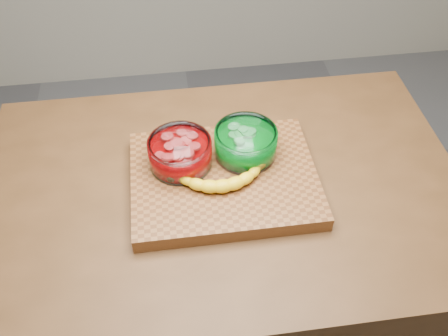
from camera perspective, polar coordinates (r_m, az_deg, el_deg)
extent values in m
cube|color=#4E2F17|center=(1.60, 0.00, -12.63)|extent=(1.20, 0.80, 0.90)
cube|color=brown|center=(1.22, 0.00, -1.29)|extent=(0.45, 0.35, 0.04)
cylinder|color=white|center=(1.21, -5.03, 1.73)|extent=(0.15, 0.15, 0.07)
cylinder|color=#CD0305|center=(1.22, -5.00, 1.39)|extent=(0.13, 0.13, 0.04)
cylinder|color=#FF5150|center=(1.20, -5.09, 2.38)|extent=(0.13, 0.13, 0.02)
cylinder|color=white|center=(1.23, 2.49, 2.89)|extent=(0.16, 0.16, 0.07)
cylinder|color=#00941C|center=(1.24, 2.47, 2.53)|extent=(0.13, 0.13, 0.04)
cylinder|color=#6BE576|center=(1.22, 2.52, 3.54)|extent=(0.13, 0.13, 0.02)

